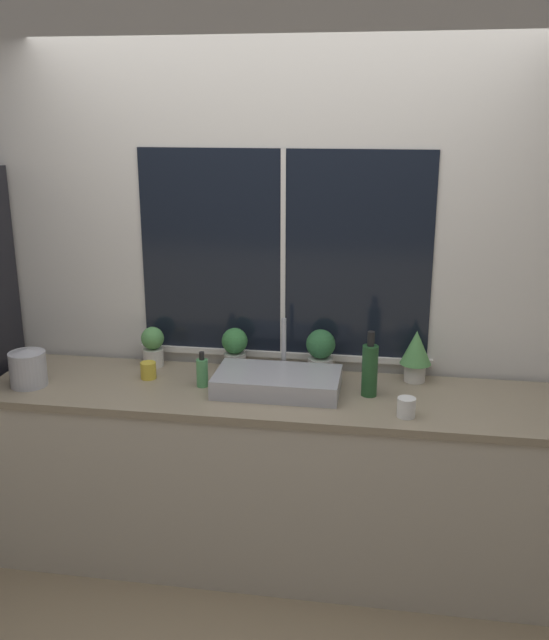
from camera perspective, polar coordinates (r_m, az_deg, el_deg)
The scene contains 13 objects.
ground_plane at distance 3.55m, azimuth -1.09°, elevation -21.19°, with size 14.00×14.00×0.00m, color #937F60.
wall_back at distance 3.58m, azimuth 0.78°, elevation 3.34°, with size 8.00×0.09×2.70m.
counter at distance 3.56m, azimuth -0.21°, elevation -12.40°, with size 2.72×0.65×0.90m.
sink at distance 3.35m, azimuth 0.25°, elevation -4.95°, with size 0.58×0.38×0.30m.
potted_plant_far_left at distance 3.70m, azimuth -9.70°, elevation -2.03°, with size 0.12×0.12×0.21m.
potted_plant_center_left at distance 3.58m, azimuth -3.20°, elevation -2.24°, with size 0.13×0.13×0.22m.
potted_plant_center_right at distance 3.52m, azimuth 3.71°, elevation -2.53°, with size 0.14×0.14×0.24m.
potted_plant_far_right at distance 3.50m, azimuth 11.25°, elevation -2.56°, with size 0.15×0.15×0.26m.
soap_bottle at distance 3.41m, azimuth -5.81°, elevation -4.17°, with size 0.06×0.06×0.17m.
bottle_tall at distance 3.30m, azimuth 7.63°, elevation -3.91°, with size 0.07×0.07×0.31m.
mug_yellow at distance 3.56m, azimuth -10.06°, elevation -3.99°, with size 0.08×0.08×0.08m.
mug_white at distance 3.13m, azimuth 10.50°, elevation -6.89°, with size 0.08×0.08×0.09m.
kettle at distance 3.59m, azimuth -19.12°, elevation -3.62°, with size 0.17×0.17×0.19m.
Camera 1 is at (0.51, -2.75, 2.17)m, focal length 40.00 mm.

